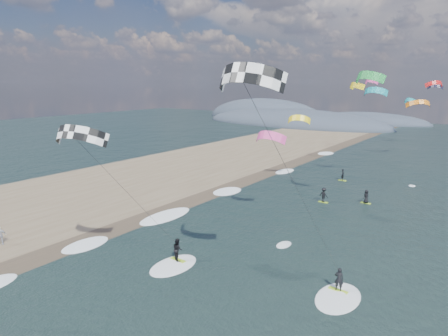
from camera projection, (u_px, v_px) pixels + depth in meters
The scene contains 10 objects.
ground at pixel (106, 335), 20.42m from camera, with size 260.00×260.00×0.00m, color black.
sand_strip at pixel (52, 204), 42.31m from camera, with size 26.00×240.00×0.00m, color brown.
wet_sand_strip at pixel (118, 228), 35.24m from camera, with size 3.00×240.00×0.00m, color #382D23.
coastal_hills at pixel (290, 121), 130.56m from camera, with size 80.00×41.00×15.00m.
kitesurfer_near_a at pixel (263, 127), 20.25m from camera, with size 7.57×8.25×14.96m.
kitesurfer_near_b at pixel (105, 175), 25.30m from camera, with size 7.19×8.67×11.60m.
far_kitesurfers at pixel (338, 191), 44.18m from camera, with size 6.80×11.62×1.75m.
bg_kite_field at pixel (392, 93), 61.94m from camera, with size 13.47×74.91×6.79m.
shoreline_surf at pixel (164, 217), 38.23m from camera, with size 2.40×79.40×0.11m.
beach_walker at pixel (0, 236), 31.52m from camera, with size 0.96×0.40×1.64m, color silver.
Camera 1 is at (15.92, -10.32, 13.47)m, focal length 30.00 mm.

